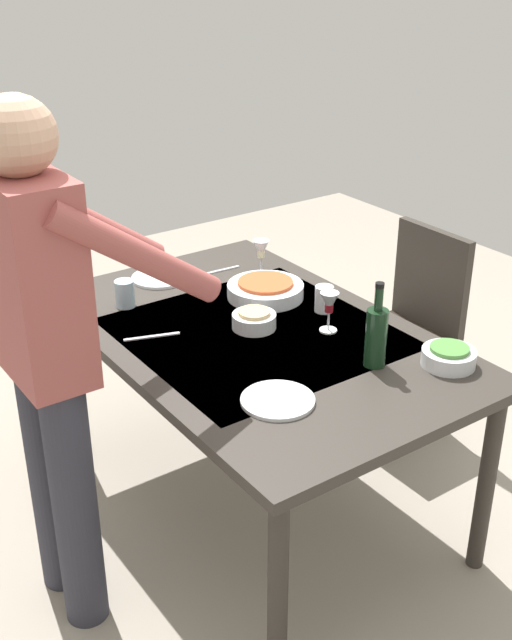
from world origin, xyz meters
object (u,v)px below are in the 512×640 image
at_px(person_server, 49,345).
at_px(side_bowl_bread, 254,320).
at_px(chair_near, 412,318).
at_px(wine_glass_right, 261,251).
at_px(wine_bottle, 376,335).
at_px(serving_bowl_pasta, 265,289).
at_px(dinner_plate_near, 278,400).
at_px(dining_table, 256,349).
at_px(water_cup_near_left, 125,294).
at_px(wine_glass_left, 329,305).
at_px(side_bowl_salad, 449,356).
at_px(water_cup_near_right, 324,299).
at_px(dinner_plate_far, 159,278).

xyz_separation_m(person_server, side_bowl_bread, (0.09, -0.79, -0.17)).
xyz_separation_m(chair_near, wine_glass_right, (0.34, 0.57, 0.33)).
bearing_deg(wine_bottle, serving_bowl_pasta, -2.05).
bearing_deg(person_server, dinner_plate_near, -123.54).
bearing_deg(side_bowl_bread, dining_table, 154.98).
xyz_separation_m(person_server, water_cup_near_left, (0.52, -0.50, -0.15)).
distance_m(wine_glass_left, side_bowl_salad, 0.46).
relative_size(water_cup_near_right, side_bowl_salad, 0.56).
bearing_deg(person_server, side_bowl_bread, -83.82).
height_order(wine_glass_left, side_bowl_salad, wine_glass_left).
bearing_deg(dinner_plate_far, water_cup_near_right, -150.52).
xyz_separation_m(wine_glass_left, side_bowl_salad, (-0.42, -0.16, -0.07)).
relative_size(water_cup_near_left, dinner_plate_near, 0.46).
height_order(dining_table, wine_glass_right, wine_glass_right).
height_order(person_server, dinner_plate_near, person_server).
bearing_deg(dining_table, water_cup_near_right, -90.50).
bearing_deg(dining_table, side_bowl_bread, -25.02).
relative_size(person_server, dinner_plate_near, 7.34).
xyz_separation_m(wine_glass_right, side_bowl_bread, (-0.39, 0.31, -0.07)).
bearing_deg(water_cup_near_right, side_bowl_bread, 82.75).
bearing_deg(serving_bowl_pasta, wine_glass_left, -178.13).
relative_size(water_cup_near_right, side_bowl_bread, 0.63).
distance_m(wine_glass_right, serving_bowl_pasta, 0.24).
bearing_deg(dinner_plate_near, chair_near, -65.35).
xyz_separation_m(side_bowl_bread, dinner_plate_far, (0.60, 0.06, -0.03)).
relative_size(water_cup_near_left, side_bowl_bread, 0.65).
relative_size(serving_bowl_pasta, dinner_plate_near, 1.30).
xyz_separation_m(serving_bowl_pasta, side_bowl_salad, (-0.79, -0.18, 0.00)).
relative_size(wine_bottle, dinner_plate_far, 1.29).
height_order(dining_table, water_cup_near_right, water_cup_near_right).
bearing_deg(chair_near, water_cup_near_left, 71.92).
relative_size(wine_bottle, serving_bowl_pasta, 0.99).
bearing_deg(dining_table, water_cup_near_left, 30.64).
bearing_deg(serving_bowl_pasta, dining_table, 138.00).
distance_m(dinner_plate_near, dinner_plate_far, 1.07).
relative_size(person_server, wine_glass_right, 11.19).
xyz_separation_m(person_server, serving_bowl_pasta, (0.28, -0.98, -0.17)).
xyz_separation_m(chair_near, dinner_plate_near, (-0.51, 1.11, 0.23)).
relative_size(wine_glass_right, water_cup_near_right, 1.50).
bearing_deg(serving_bowl_pasta, water_cup_near_right, -155.64).
xyz_separation_m(dining_table, side_bowl_salad, (-0.56, -0.38, 0.10)).
bearing_deg(side_bowl_bread, side_bowl_salad, -148.35).
bearing_deg(chair_near, dinner_plate_far, 60.04).
bearing_deg(serving_bowl_pasta, chair_near, -101.68).
xyz_separation_m(serving_bowl_pasta, dinner_plate_near, (-0.65, 0.42, -0.03)).
xyz_separation_m(wine_bottle, side_bowl_bread, (0.45, 0.17, -0.08)).
xyz_separation_m(wine_glass_right, serving_bowl_pasta, (-0.20, 0.12, -0.07)).
distance_m(water_cup_near_left, serving_bowl_pasta, 0.54).
height_order(chair_near, water_cup_near_right, chair_near).
distance_m(wine_bottle, dinner_plate_near, 0.41).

